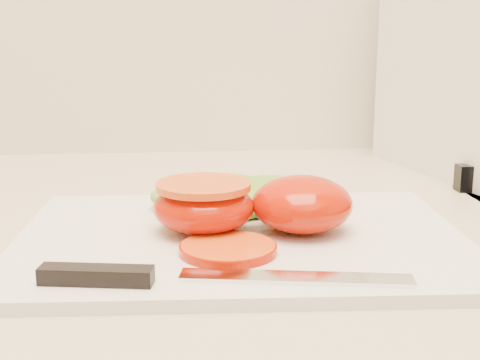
{
  "coord_description": "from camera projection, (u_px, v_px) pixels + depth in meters",
  "views": [
    {
      "loc": [
        -0.15,
        1.03,
        1.12
      ],
      "look_at": [
        -0.1,
        1.58,
        0.99
      ],
      "focal_mm": 50.0,
      "sensor_mm": 36.0,
      "label": 1
    }
  ],
  "objects": [
    {
      "name": "lettuce_leaf_1",
      "position": [
        269.0,
        195.0,
        0.65
      ],
      "size": [
        0.13,
        0.12,
        0.02
      ],
      "primitive_type": "ellipsoid",
      "rotation": [
        0.0,
        0.0,
        0.46
      ],
      "color": "#71B931",
      "rests_on": "cutting_board"
    },
    {
      "name": "knife",
      "position": [
        175.0,
        276.0,
        0.46
      ],
      "size": [
        0.26,
        0.05,
        0.01
      ],
      "rotation": [
        0.0,
        0.0,
        -0.17
      ],
      "color": "silver",
      "rests_on": "cutting_board"
    },
    {
      "name": "tomato_half_dome",
      "position": [
        302.0,
        204.0,
        0.57
      ],
      "size": [
        0.09,
        0.09,
        0.05
      ],
      "primitive_type": "ellipsoid",
      "color": "#BB1B00",
      "rests_on": "cutting_board"
    },
    {
      "name": "lettuce_leaf_0",
      "position": [
        221.0,
        197.0,
        0.64
      ],
      "size": [
        0.14,
        0.1,
        0.03
      ],
      "primitive_type": "ellipsoid",
      "rotation": [
        0.0,
        0.0,
        -0.11
      ],
      "color": "#71B931",
      "rests_on": "cutting_board"
    },
    {
      "name": "tomato_half_cut",
      "position": [
        204.0,
        205.0,
        0.57
      ],
      "size": [
        0.09,
        0.09,
        0.04
      ],
      "color": "#BB1B00",
      "rests_on": "cutting_board"
    },
    {
      "name": "tomato_slice_0",
      "position": [
        228.0,
        249.0,
        0.52
      ],
      "size": [
        0.07,
        0.07,
        0.01
      ],
      "primitive_type": "cylinder",
      "color": "orange",
      "rests_on": "cutting_board"
    },
    {
      "name": "cutting_board",
      "position": [
        241.0,
        240.0,
        0.57
      ],
      "size": [
        0.39,
        0.29,
        0.01
      ],
      "primitive_type": "cube",
      "rotation": [
        0.0,
        0.0,
        -0.04
      ],
      "color": "silver",
      "rests_on": "counter"
    }
  ]
}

